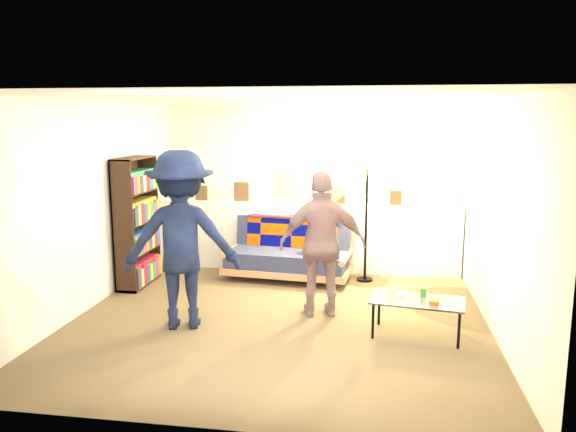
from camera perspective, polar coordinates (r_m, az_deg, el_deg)
The scene contains 10 objects.
ground at distance 6.54m, azimuth -0.55°, elevation -9.71°, with size 5.00×5.00×0.00m, color brown.
room_shell at distance 6.64m, azimuth 0.10°, elevation 5.39°, with size 4.60×5.05×2.45m.
half_wall_ledge at distance 8.12m, azimuth 1.54°, elevation -2.12°, with size 4.45×0.15×1.00m, color silver.
ledge_decor at distance 8.01m, azimuth -0.07°, elevation 2.64°, with size 2.97×0.02×0.45m.
futon_sofa at distance 7.78m, azimuth 0.17°, elevation -3.84°, with size 1.79×0.99×0.74m.
bookshelf at distance 7.66m, azimuth -15.11°, elevation -0.99°, with size 0.28×0.85×1.69m.
coffee_table at distance 5.89m, azimuth 13.08°, elevation -8.50°, with size 0.99×0.64×0.48m.
floor_lamp at distance 7.59m, azimuth 8.14°, elevation 1.82°, with size 0.32×0.30×1.60m.
person_left at distance 5.98m, azimuth -10.77°, elevation -2.41°, with size 1.21×0.70×1.88m, color black.
person_right at distance 6.23m, azimuth 3.54°, elevation -2.87°, with size 0.96×0.40×1.64m, color #BF7B81.
Camera 1 is at (1.02, -6.07, 2.21)m, focal length 35.00 mm.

